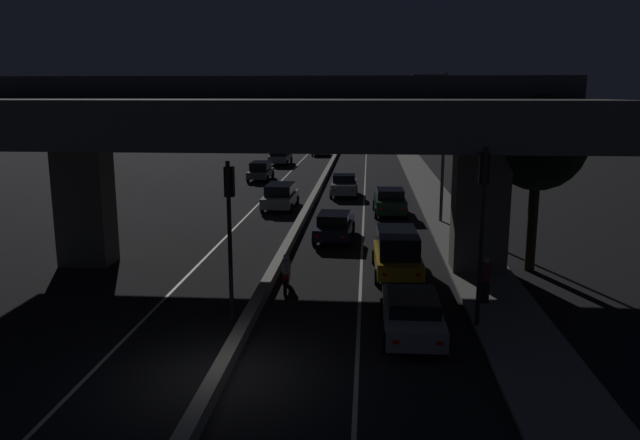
{
  "coord_description": "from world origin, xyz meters",
  "views": [
    {
      "loc": [
        3.78,
        -15.17,
        7.39
      ],
      "look_at": [
        1.34,
        16.43,
        0.9
      ],
      "focal_mm": 35.0,
      "sensor_mm": 36.0,
      "label": 1
    }
  ],
  "objects_px": {
    "car_silver_fifth": "(344,185)",
    "street_lamp": "(439,136)",
    "car_taxi_yellow_second": "(397,251)",
    "car_silver_lead_oncoming": "(280,196)",
    "motorcycle_red_filtering_near": "(286,275)",
    "traffic_light_right_of_median": "(482,207)",
    "car_grey_second_oncoming": "(261,171)",
    "car_silver_third_oncoming": "(280,155)",
    "car_dark_blue_third": "(334,225)",
    "pedestrian_on_sidewalk": "(485,280)",
    "car_silver_lead": "(412,313)",
    "car_dark_green_fourth": "(390,201)",
    "traffic_light_left_of_median": "(230,214)",
    "car_white_fourth_oncoming": "(321,150)"
  },
  "relations": [
    {
      "from": "car_silver_fifth",
      "to": "street_lamp",
      "type": "bearing_deg",
      "value": -149.72
    },
    {
      "from": "car_taxi_yellow_second",
      "to": "car_silver_lead_oncoming",
      "type": "distance_m",
      "value": 15.97
    },
    {
      "from": "car_taxi_yellow_second",
      "to": "motorcycle_red_filtering_near",
      "type": "height_order",
      "value": "car_taxi_yellow_second"
    },
    {
      "from": "traffic_light_right_of_median",
      "to": "car_grey_second_oncoming",
      "type": "bearing_deg",
      "value": 110.85
    },
    {
      "from": "car_taxi_yellow_second",
      "to": "car_silver_third_oncoming",
      "type": "relative_size",
      "value": 1.06
    },
    {
      "from": "car_dark_blue_third",
      "to": "pedestrian_on_sidewalk",
      "type": "height_order",
      "value": "pedestrian_on_sidewalk"
    },
    {
      "from": "car_silver_lead",
      "to": "car_silver_third_oncoming",
      "type": "xyz_separation_m",
      "value": [
        -10.56,
        46.12,
        0.21
      ]
    },
    {
      "from": "car_taxi_yellow_second",
      "to": "pedestrian_on_sidewalk",
      "type": "distance_m",
      "value": 4.8
    },
    {
      "from": "car_dark_green_fourth",
      "to": "car_silver_lead",
      "type": "bearing_deg",
      "value": 178.37
    },
    {
      "from": "traffic_light_left_of_median",
      "to": "traffic_light_right_of_median",
      "type": "xyz_separation_m",
      "value": [
        7.93,
        -0.0,
        0.32
      ]
    },
    {
      "from": "pedestrian_on_sidewalk",
      "to": "car_silver_fifth",
      "type": "bearing_deg",
      "value": 104.07
    },
    {
      "from": "car_silver_lead",
      "to": "traffic_light_left_of_median",
      "type": "bearing_deg",
      "value": 81.76
    },
    {
      "from": "car_dark_blue_third",
      "to": "car_silver_fifth",
      "type": "distance_m",
      "value": 13.77
    },
    {
      "from": "car_silver_lead_oncoming",
      "to": "car_silver_third_oncoming",
      "type": "xyz_separation_m",
      "value": [
        -3.49,
        24.96,
        0.11
      ]
    },
    {
      "from": "car_silver_lead",
      "to": "motorcycle_red_filtering_near",
      "type": "bearing_deg",
      "value": 47.13
    },
    {
      "from": "traffic_light_left_of_median",
      "to": "car_silver_lead_oncoming",
      "type": "relative_size",
      "value": 1.13
    },
    {
      "from": "car_silver_lead_oncoming",
      "to": "car_silver_third_oncoming",
      "type": "bearing_deg",
      "value": -171.09
    },
    {
      "from": "car_silver_lead",
      "to": "car_dark_green_fourth",
      "type": "relative_size",
      "value": 1.05
    },
    {
      "from": "car_white_fourth_oncoming",
      "to": "traffic_light_left_of_median",
      "type": "bearing_deg",
      "value": -0.61
    },
    {
      "from": "traffic_light_right_of_median",
      "to": "car_silver_lead_oncoming",
      "type": "relative_size",
      "value": 1.24
    },
    {
      "from": "car_grey_second_oncoming",
      "to": "car_silver_third_oncoming",
      "type": "bearing_deg",
      "value": -179.37
    },
    {
      "from": "street_lamp",
      "to": "car_grey_second_oncoming",
      "type": "xyz_separation_m",
      "value": [
        -13.13,
        17.04,
        -4.15
      ]
    },
    {
      "from": "traffic_light_right_of_median",
      "to": "car_white_fourth_oncoming",
      "type": "relative_size",
      "value": 1.39
    },
    {
      "from": "traffic_light_left_of_median",
      "to": "car_silver_lead_oncoming",
      "type": "height_order",
      "value": "traffic_light_left_of_median"
    },
    {
      "from": "car_silver_lead",
      "to": "car_silver_third_oncoming",
      "type": "bearing_deg",
      "value": 12.6
    },
    {
      "from": "traffic_light_left_of_median",
      "to": "car_white_fourth_oncoming",
      "type": "bearing_deg",
      "value": 91.34
    },
    {
      "from": "car_silver_lead",
      "to": "pedestrian_on_sidewalk",
      "type": "xyz_separation_m",
      "value": [
        2.75,
        2.95,
        0.2
      ]
    },
    {
      "from": "traffic_light_left_of_median",
      "to": "car_dark_green_fourth",
      "type": "distance_m",
      "value": 19.81
    },
    {
      "from": "car_silver_lead_oncoming",
      "to": "traffic_light_left_of_median",
      "type": "bearing_deg",
      "value": 4.5
    },
    {
      "from": "car_silver_lead",
      "to": "car_taxi_yellow_second",
      "type": "distance_m",
      "value": 6.77
    },
    {
      "from": "car_silver_third_oncoming",
      "to": "pedestrian_on_sidewalk",
      "type": "xyz_separation_m",
      "value": [
        13.32,
        -43.18,
        -0.01
      ]
    },
    {
      "from": "traffic_light_right_of_median",
      "to": "pedestrian_on_sidewalk",
      "type": "distance_m",
      "value": 3.74
    },
    {
      "from": "motorcycle_red_filtering_near",
      "to": "car_taxi_yellow_second",
      "type": "bearing_deg",
      "value": -61.2
    },
    {
      "from": "car_silver_fifth",
      "to": "motorcycle_red_filtering_near",
      "type": "height_order",
      "value": "car_silver_fifth"
    },
    {
      "from": "car_dark_blue_third",
      "to": "pedestrian_on_sidewalk",
      "type": "distance_m",
      "value": 11.36
    },
    {
      "from": "car_silver_fifth",
      "to": "motorcycle_red_filtering_near",
      "type": "relative_size",
      "value": 2.18
    },
    {
      "from": "car_silver_third_oncoming",
      "to": "car_dark_green_fourth",
      "type": "bearing_deg",
      "value": 23.22
    },
    {
      "from": "car_dark_blue_third",
      "to": "car_silver_lead_oncoming",
      "type": "distance_m",
      "value": 9.36
    },
    {
      "from": "car_taxi_yellow_second",
      "to": "car_dark_green_fourth",
      "type": "xyz_separation_m",
      "value": [
        0.11,
        12.79,
        -0.11
      ]
    },
    {
      "from": "street_lamp",
      "to": "car_dark_green_fourth",
      "type": "relative_size",
      "value": 1.97
    },
    {
      "from": "car_silver_lead_oncoming",
      "to": "pedestrian_on_sidewalk",
      "type": "height_order",
      "value": "pedestrian_on_sidewalk"
    },
    {
      "from": "car_taxi_yellow_second",
      "to": "car_dark_blue_third",
      "type": "bearing_deg",
      "value": 24.75
    },
    {
      "from": "traffic_light_left_of_median",
      "to": "car_taxi_yellow_second",
      "type": "bearing_deg",
      "value": 46.52
    },
    {
      "from": "car_silver_fifth",
      "to": "motorcycle_red_filtering_near",
      "type": "bearing_deg",
      "value": 175.49
    },
    {
      "from": "traffic_light_left_of_median",
      "to": "car_silver_third_oncoming",
      "type": "xyz_separation_m",
      "value": [
        -4.75,
        45.31,
        -2.66
      ]
    },
    {
      "from": "car_dark_blue_third",
      "to": "car_dark_green_fourth",
      "type": "height_order",
      "value": "car_dark_green_fourth"
    },
    {
      "from": "traffic_light_right_of_median",
      "to": "car_silver_third_oncoming",
      "type": "bearing_deg",
      "value": 105.64
    },
    {
      "from": "car_silver_fifth",
      "to": "car_silver_third_oncoming",
      "type": "distance_m",
      "value": 21.02
    },
    {
      "from": "car_grey_second_oncoming",
      "to": "pedestrian_on_sidewalk",
      "type": "bearing_deg",
      "value": 24.02
    },
    {
      "from": "traffic_light_left_of_median",
      "to": "car_white_fourth_oncoming",
      "type": "relative_size",
      "value": 1.27
    }
  ]
}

